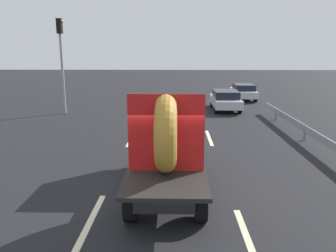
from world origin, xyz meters
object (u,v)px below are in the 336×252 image
flatbed_truck (168,136)px  distant_sedan (225,99)px  traffic_light (61,53)px  oncoming_car (243,91)px

flatbed_truck → distant_sedan: 13.59m
distant_sedan → traffic_light: traffic_light is taller
flatbed_truck → oncoming_car: flatbed_truck is taller
traffic_light → oncoming_car: 14.65m
traffic_light → oncoming_car: size_ratio=1.51×
flatbed_truck → traffic_light: bearing=121.0°
distant_sedan → oncoming_car: bearing=65.9°
distant_sedan → traffic_light: bearing=-171.8°
flatbed_truck → oncoming_car: size_ratio=1.38×
flatbed_truck → traffic_light: 13.67m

